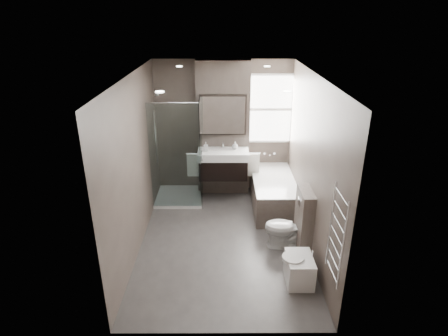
{
  "coord_description": "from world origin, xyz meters",
  "views": [
    {
      "loc": [
        -0.01,
        -5.11,
        3.42
      ],
      "look_at": [
        0.01,
        0.15,
        1.19
      ],
      "focal_mm": 30.0,
      "sensor_mm": 36.0,
      "label": 1
    }
  ],
  "objects_px": {
    "vanity": "(223,164)",
    "toilet": "(287,228)",
    "bathtub": "(273,191)",
    "bidet": "(299,269)"
  },
  "relations": [
    {
      "from": "vanity",
      "to": "toilet",
      "type": "xyz_separation_m",
      "value": [
        0.97,
        -1.63,
        -0.4
      ]
    },
    {
      "from": "bathtub",
      "to": "toilet",
      "type": "relative_size",
      "value": 2.36
    },
    {
      "from": "bathtub",
      "to": "toilet",
      "type": "distance_m",
      "value": 1.3
    },
    {
      "from": "toilet",
      "to": "bidet",
      "type": "distance_m",
      "value": 0.82
    },
    {
      "from": "vanity",
      "to": "bidet",
      "type": "distance_m",
      "value": 2.69
    },
    {
      "from": "bidet",
      "to": "toilet",
      "type": "bearing_deg",
      "value": 93.16
    },
    {
      "from": "bathtub",
      "to": "bidet",
      "type": "height_order",
      "value": "bathtub"
    },
    {
      "from": "bathtub",
      "to": "toilet",
      "type": "xyz_separation_m",
      "value": [
        0.05,
        -1.3,
        0.02
      ]
    },
    {
      "from": "bathtub",
      "to": "toilet",
      "type": "bearing_deg",
      "value": -88.02
    },
    {
      "from": "vanity",
      "to": "bidet",
      "type": "xyz_separation_m",
      "value": [
        1.01,
        -2.43,
        -0.54
      ]
    }
  ]
}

